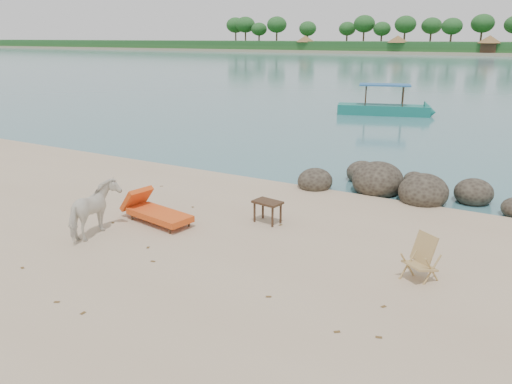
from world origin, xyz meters
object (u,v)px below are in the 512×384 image
(lounge_chair, at_px, (159,212))
(boulders, at_px, (396,186))
(side_table, at_px, (268,213))
(deck_chair, at_px, (420,261))
(boat_near, at_px, (385,89))
(cow, at_px, (95,212))

(lounge_chair, bearing_deg, boulders, 61.19)
(side_table, height_order, deck_chair, deck_chair)
(lounge_chair, distance_m, boat_near, 20.65)
(side_table, distance_m, deck_chair, 4.06)
(deck_chair, bearing_deg, cow, -134.04)
(cow, xyz_separation_m, lounge_chair, (0.74, 1.32, -0.29))
(lounge_chair, height_order, boat_near, boat_near)
(lounge_chair, relative_size, deck_chair, 2.59)
(cow, relative_size, side_table, 2.12)
(boat_near, bearing_deg, deck_chair, -88.41)
(boat_near, bearing_deg, cow, -106.91)
(boulders, bearing_deg, boat_near, 107.38)
(cow, distance_m, lounge_chair, 1.54)
(boulders, relative_size, side_table, 9.27)
(side_table, distance_m, boat_near, 19.51)
(lounge_chair, bearing_deg, cow, -109.37)
(boulders, bearing_deg, cow, -126.97)
(lounge_chair, xyz_separation_m, boat_near, (-0.46, 20.61, 1.11))
(cow, height_order, boat_near, boat_near)
(cow, bearing_deg, side_table, -152.11)
(boulders, relative_size, boat_near, 1.07)
(lounge_chair, bearing_deg, boat_near, 101.14)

